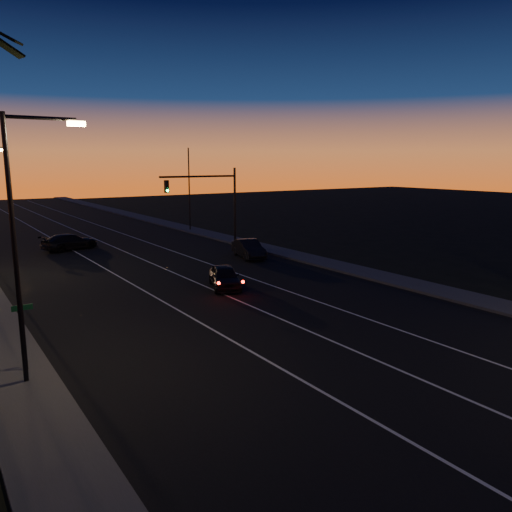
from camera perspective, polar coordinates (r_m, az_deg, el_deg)
road at (r=31.47m, az=-7.70°, el=-3.13°), size 20.00×170.00×0.01m
sidewalk_right at (r=37.59m, az=7.80°, el=-0.76°), size 2.40×170.00×0.16m
lane_stripe_left at (r=30.32m, az=-12.81°, el=-3.81°), size 0.12×160.00×0.01m
lane_stripe_mid at (r=31.68m, az=-6.89°, el=-3.00°), size 0.12×160.00×0.01m
lane_stripe_right at (r=33.36m, az=-1.52°, el=-2.23°), size 0.12×160.00×0.01m
streetlight_left_near at (r=17.85m, az=-25.09°, el=2.79°), size 2.55×0.26×9.00m
street_sign at (r=19.57m, az=-24.99°, el=-7.61°), size 0.70×0.06×2.60m
signal_mast at (r=42.81m, az=-5.17°, el=7.03°), size 7.10×0.41×7.00m
far_pole_right at (r=55.25m, az=-7.64°, el=7.50°), size 0.14×0.14×9.00m
lead_car at (r=30.02m, az=-3.61°, el=-2.38°), size 3.08×4.70×1.36m
right_car at (r=39.43m, az=-0.84°, el=0.84°), size 2.50×4.60×1.44m
cross_car at (r=45.96m, az=-20.50°, el=1.54°), size 5.20×3.36×1.40m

